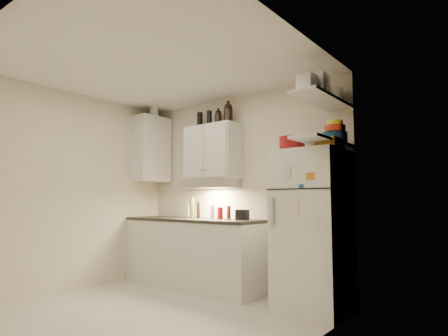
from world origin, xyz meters
The scene contains 36 objects.
floor centered at (0.00, 0.00, -0.01)m, with size 3.20×3.00×0.02m, color silver.
ceiling centered at (0.00, 0.00, 2.61)m, with size 3.20×3.00×0.02m, color white.
back_wall centered at (0.00, 1.51, 1.30)m, with size 3.20×0.02×2.60m, color beige.
left_wall centered at (-1.61, 0.00, 1.30)m, with size 0.02×3.00×2.60m, color beige.
right_wall centered at (1.61, 0.00, 1.30)m, with size 0.02×3.00×2.60m, color beige.
base_cabinet centered at (-0.55, 1.20, 0.44)m, with size 2.10×0.60×0.88m, color white.
countertop centered at (-0.55, 1.20, 0.90)m, with size 2.10×0.62×0.04m, color #272522.
upper_cabinet centered at (-0.30, 1.33, 1.83)m, with size 0.80×0.33×0.75m, color white.
side_cabinet centered at (-1.44, 1.20, 1.95)m, with size 0.33×0.55×1.00m, color white.
range_hood centered at (-0.30, 1.27, 1.39)m, with size 0.76×0.46×0.12m, color silver.
fridge centered at (1.25, 1.16, 0.85)m, with size 0.70×0.68×1.70m, color white.
shelf_hi centered at (1.45, 1.02, 2.20)m, with size 0.30×0.95×0.03m, color white.
shelf_lo centered at (1.45, 1.02, 1.76)m, with size 0.30×0.95×0.03m, color white.
knife_strip centered at (0.70, 1.49, 1.32)m, with size 0.42×0.02×0.03m, color black.
dutch_oven centered at (1.06, 1.09, 1.78)m, with size 0.28×0.28×0.16m, color maroon.
book_stack centered at (1.51, 1.03, 1.74)m, with size 0.21×0.26×0.09m, color orange.
spice_jar centered at (1.27, 1.15, 1.76)m, with size 0.07×0.07×0.11m, color silver.
stock_pot centered at (1.42, 1.35, 2.30)m, with size 0.25×0.25×0.18m, color silver.
tin_a centered at (1.46, 0.88, 2.32)m, with size 0.21×0.19×0.21m, color #AAAAAD.
tin_b centered at (1.45, 0.68, 2.29)m, with size 0.15×0.15×0.15m, color #AAAAAD.
bowl_teal centered at (1.48, 1.24, 1.83)m, with size 0.27×0.27×0.11m, color #175282.
bowl_orange centered at (1.51, 1.18, 1.91)m, with size 0.21×0.21×0.06m, color red.
bowl_yellow centered at (1.51, 1.18, 1.97)m, with size 0.17×0.17×0.05m, color yellow.
plates centered at (1.47, 1.05, 1.80)m, with size 0.22×0.22×0.06m, color #175282.
growler_a centered at (-0.23, 1.37, 2.31)m, with size 0.09×0.09×0.22m, color black, non-canonical shape.
growler_b centered at (-0.04, 1.36, 2.34)m, with size 0.12×0.12×0.29m, color black, non-canonical shape.
thermos_a centered at (-0.34, 1.31, 2.30)m, with size 0.07×0.07×0.21m, color black.
thermos_b centered at (-0.59, 1.39, 2.32)m, with size 0.08×0.08×0.24m, color black.
side_jar centered at (-1.36, 1.18, 2.54)m, with size 0.13×0.13×0.17m, color silver.
soap_bottle centered at (-0.69, 1.29, 1.05)m, with size 0.10×0.10×0.27m, color white.
pepper_mill centered at (-0.04, 1.36, 1.01)m, with size 0.05×0.05×0.17m, color #59241A.
oil_bottle centered at (-0.63, 1.28, 1.07)m, with size 0.06×0.06×0.29m, color #4B5A16.
vinegar_bottle centered at (-0.50, 1.27, 1.03)m, with size 0.05×0.05×0.23m, color black.
clear_bottle centered at (-0.23, 1.25, 1.01)m, with size 0.06×0.06×0.18m, color silver.
red_jar centered at (-0.13, 1.29, 1.00)m, with size 0.08×0.08×0.16m, color maroon.
caddy centered at (0.22, 1.31, 0.98)m, with size 0.15×0.11×0.13m, color black.
Camera 1 is at (3.02, -2.56, 1.16)m, focal length 30.00 mm.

